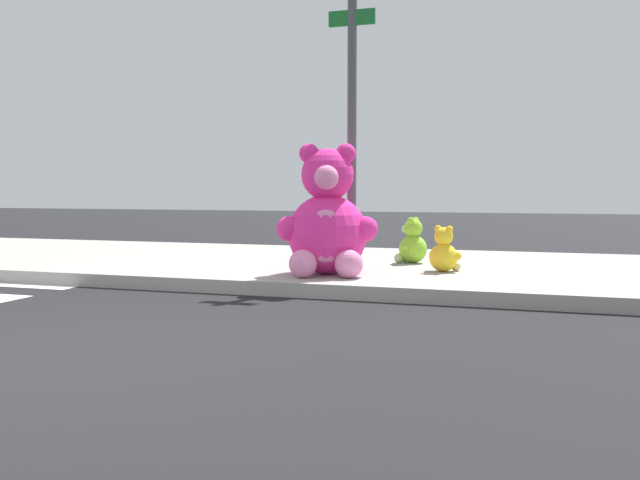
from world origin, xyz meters
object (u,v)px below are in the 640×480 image
object	(u,v)px
sign_pole	(352,126)
plush_lime	(412,245)
plush_pink_large	(327,222)
plush_teal	(329,241)
plush_yellow	(444,253)

from	to	relation	value
sign_pole	plush_lime	xyz separation A→B (m)	(0.57, 0.89, -1.46)
plush_lime	plush_pink_large	bearing A→B (deg)	-114.82
plush_pink_large	plush_teal	distance (m)	1.48
plush_lime	plush_teal	world-z (taller)	plush_teal
plush_yellow	plush_teal	distance (m)	1.78
sign_pole	plush_yellow	xyz separation A→B (m)	(1.09, 0.08, -1.48)
sign_pole	plush_lime	bearing A→B (deg)	57.56
plush_lime	plush_teal	distance (m)	1.10
plush_lime	plush_yellow	xyz separation A→B (m)	(0.53, -0.81, -0.02)
plush_pink_large	plush_lime	xyz separation A→B (m)	(0.69, 1.48, -0.35)
plush_lime	plush_yellow	world-z (taller)	plush_lime
plush_teal	plush_yellow	bearing A→B (deg)	-23.75
sign_pole	plush_pink_large	size ratio (longest dim) A/B	2.19
plush_lime	plush_teal	size ratio (longest dim) A/B	0.90
sign_pole	plush_teal	world-z (taller)	sign_pole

